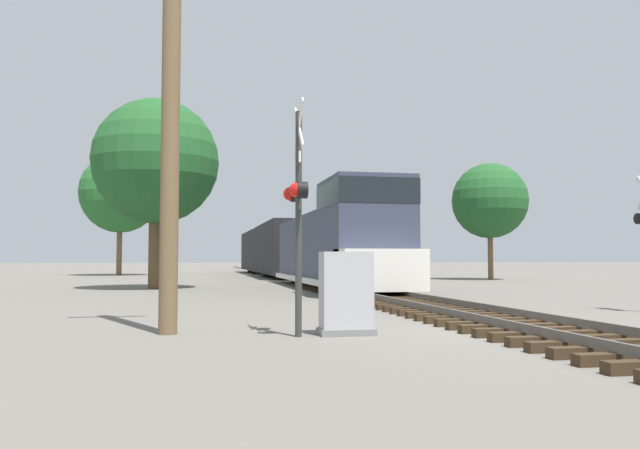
{
  "coord_description": "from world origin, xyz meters",
  "views": [
    {
      "loc": [
        -6.14,
        -11.24,
        1.4
      ],
      "look_at": [
        -2.54,
        6.79,
        2.4
      ],
      "focal_mm": 35.0,
      "sensor_mm": 36.0,
      "label": 1
    }
  ],
  "objects_px": {
    "relay_cabinet": "(346,294)",
    "tree_mid_background": "(490,201)",
    "freight_train": "(286,250)",
    "tree_deep_background": "(120,193)",
    "tree_far_right": "(156,162)",
    "utility_pole": "(171,67)",
    "crossing_signal_near": "(297,201)"
  },
  "relations": [
    {
      "from": "tree_far_right",
      "to": "tree_mid_background",
      "type": "distance_m",
      "value": 22.65
    },
    {
      "from": "freight_train",
      "to": "relay_cabinet",
      "type": "height_order",
      "value": "freight_train"
    },
    {
      "from": "tree_mid_background",
      "to": "tree_deep_background",
      "type": "bearing_deg",
      "value": 148.07
    },
    {
      "from": "freight_train",
      "to": "tree_far_right",
      "type": "height_order",
      "value": "tree_far_right"
    },
    {
      "from": "tree_mid_background",
      "to": "tree_deep_background",
      "type": "xyz_separation_m",
      "value": [
        -25.29,
        15.77,
        1.63
      ]
    },
    {
      "from": "tree_deep_background",
      "to": "freight_train",
      "type": "bearing_deg",
      "value": -41.8
    },
    {
      "from": "freight_train",
      "to": "tree_mid_background",
      "type": "relative_size",
      "value": 6.12
    },
    {
      "from": "freight_train",
      "to": "tree_deep_background",
      "type": "height_order",
      "value": "tree_deep_background"
    },
    {
      "from": "relay_cabinet",
      "to": "tree_far_right",
      "type": "bearing_deg",
      "value": 104.05
    },
    {
      "from": "crossing_signal_near",
      "to": "tree_far_right",
      "type": "distance_m",
      "value": 19.09
    },
    {
      "from": "freight_train",
      "to": "crossing_signal_near",
      "type": "distance_m",
      "value": 32.05
    },
    {
      "from": "freight_train",
      "to": "tree_far_right",
      "type": "distance_m",
      "value": 16.01
    },
    {
      "from": "relay_cabinet",
      "to": "crossing_signal_near",
      "type": "bearing_deg",
      "value": -172.9
    },
    {
      "from": "freight_train",
      "to": "relay_cabinet",
      "type": "relative_size",
      "value": 31.0
    },
    {
      "from": "tree_mid_background",
      "to": "tree_deep_background",
      "type": "relative_size",
      "value": 0.76
    },
    {
      "from": "crossing_signal_near",
      "to": "relay_cabinet",
      "type": "xyz_separation_m",
      "value": [
        0.93,
        0.12,
        -1.69
      ]
    },
    {
      "from": "tree_far_right",
      "to": "tree_deep_background",
      "type": "bearing_deg",
      "value": 100.13
    },
    {
      "from": "relay_cabinet",
      "to": "tree_mid_background",
      "type": "relative_size",
      "value": 0.2
    },
    {
      "from": "utility_pole",
      "to": "tree_deep_background",
      "type": "bearing_deg",
      "value": 97.77
    },
    {
      "from": "tree_deep_background",
      "to": "relay_cabinet",
      "type": "bearing_deg",
      "value": -78.17
    },
    {
      "from": "tree_mid_background",
      "to": "freight_train",
      "type": "bearing_deg",
      "value": 159.95
    },
    {
      "from": "freight_train",
      "to": "relay_cabinet",
      "type": "bearing_deg",
      "value": -96.16
    },
    {
      "from": "utility_pole",
      "to": "tree_deep_background",
      "type": "distance_m",
      "value": 42.37
    },
    {
      "from": "relay_cabinet",
      "to": "utility_pole",
      "type": "height_order",
      "value": "utility_pole"
    },
    {
      "from": "freight_train",
      "to": "tree_deep_background",
      "type": "relative_size",
      "value": 4.64
    },
    {
      "from": "utility_pole",
      "to": "tree_deep_background",
      "type": "relative_size",
      "value": 0.97
    },
    {
      "from": "utility_pole",
      "to": "tree_far_right",
      "type": "distance_m",
      "value": 17.64
    },
    {
      "from": "relay_cabinet",
      "to": "tree_mid_background",
      "type": "height_order",
      "value": "tree_mid_background"
    },
    {
      "from": "utility_pole",
      "to": "tree_mid_background",
      "type": "distance_m",
      "value": 32.68
    },
    {
      "from": "freight_train",
      "to": "tree_far_right",
      "type": "xyz_separation_m",
      "value": [
        -8.0,
        -13.33,
        3.86
      ]
    },
    {
      "from": "relay_cabinet",
      "to": "utility_pole",
      "type": "bearing_deg",
      "value": 166.98
    },
    {
      "from": "tree_deep_background",
      "to": "tree_far_right",
      "type": "bearing_deg",
      "value": -79.87
    }
  ]
}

